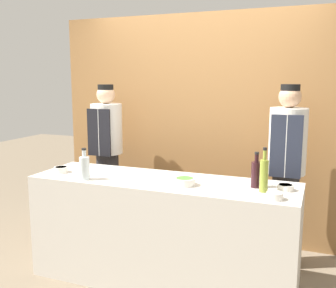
# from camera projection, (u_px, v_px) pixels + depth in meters

# --- Properties ---
(ground_plane) EXTENTS (14.00, 14.00, 0.00)m
(ground_plane) POSITION_uv_depth(u_px,v_px,m) (162.00, 280.00, 3.40)
(ground_plane) COLOR #756651
(cabinet_wall) EXTENTS (3.24, 0.18, 2.40)m
(cabinet_wall) POSITION_uv_depth(u_px,v_px,m) (203.00, 127.00, 4.28)
(cabinet_wall) COLOR olive
(cabinet_wall) RESTS_ON ground_plane
(counter) EXTENTS (2.22, 0.65, 0.90)m
(counter) POSITION_uv_depth(u_px,v_px,m) (162.00, 231.00, 3.33)
(counter) COLOR beige
(counter) RESTS_ON ground_plane
(sauce_bowl_white) EXTENTS (0.11, 0.11, 0.05)m
(sauce_bowl_white) POSITION_uv_depth(u_px,v_px,m) (275.00, 195.00, 2.72)
(sauce_bowl_white) COLOR white
(sauce_bowl_white) RESTS_ON counter
(sauce_bowl_orange) EXTENTS (0.12, 0.12, 0.05)m
(sauce_bowl_orange) POSITION_uv_depth(u_px,v_px,m) (61.00, 169.00, 3.50)
(sauce_bowl_orange) COLOR white
(sauce_bowl_orange) RESTS_ON counter
(sauce_bowl_green) EXTENTS (0.17, 0.17, 0.06)m
(sauce_bowl_green) POSITION_uv_depth(u_px,v_px,m) (185.00, 181.00, 3.08)
(sauce_bowl_green) COLOR white
(sauce_bowl_green) RESTS_ON counter
(sauce_bowl_yellow) EXTENTS (0.12, 0.12, 0.04)m
(sauce_bowl_yellow) POSITION_uv_depth(u_px,v_px,m) (285.00, 187.00, 2.94)
(sauce_bowl_yellow) COLOR white
(sauce_bowl_yellow) RESTS_ON counter
(cutting_board) EXTENTS (0.34, 0.23, 0.02)m
(cutting_board) POSITION_uv_depth(u_px,v_px,m) (162.00, 176.00, 3.34)
(cutting_board) COLOR white
(cutting_board) RESTS_ON counter
(bottle_clear) EXTENTS (0.08, 0.08, 0.27)m
(bottle_clear) POSITION_uv_depth(u_px,v_px,m) (85.00, 167.00, 3.24)
(bottle_clear) COLOR silver
(bottle_clear) RESTS_ON counter
(bottle_oil) EXTENTS (0.06, 0.06, 0.33)m
(bottle_oil) POSITION_uv_depth(u_px,v_px,m) (264.00, 175.00, 2.89)
(bottle_oil) COLOR olive
(bottle_oil) RESTS_ON counter
(bottle_wine) EXTENTS (0.08, 0.08, 0.28)m
(bottle_wine) POSITION_uv_depth(u_px,v_px,m) (256.00, 174.00, 3.01)
(bottle_wine) COLOR black
(bottle_wine) RESTS_ON counter
(chef_left) EXTENTS (0.33, 0.33, 1.67)m
(chef_left) POSITION_uv_depth(u_px,v_px,m) (107.00, 156.00, 4.23)
(chef_left) COLOR #28282D
(chef_left) RESTS_ON ground_plane
(chef_right) EXTENTS (0.33, 0.33, 1.68)m
(chef_right) POSITION_uv_depth(u_px,v_px,m) (286.00, 169.00, 3.55)
(chef_right) COLOR #28282D
(chef_right) RESTS_ON ground_plane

